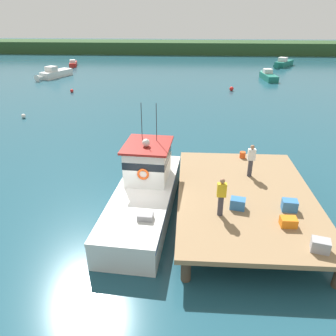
{
  "coord_description": "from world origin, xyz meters",
  "views": [
    {
      "loc": [
        2.11,
        -12.8,
        8.62
      ],
      "look_at": [
        1.2,
        1.98,
        1.4
      ],
      "focal_mm": 34.96,
      "sensor_mm": 36.0,
      "label": 1
    }
  ],
  "objects_px": {
    "moored_boat_off_the_point": "(73,64)",
    "moored_boat_far_left": "(54,74)",
    "deckhand_by_the_boat": "(221,196)",
    "deckhand_further_back": "(251,160)",
    "mooring_buoy_inshore": "(72,91)",
    "bait_bucket": "(243,155)",
    "mooring_buoy_spare_mooring": "(232,89)",
    "moored_boat_far_right": "(268,76)",
    "moored_boat_outer_mooring": "(283,63)",
    "crate_single_far": "(290,205)",
    "crate_single_by_cleat": "(320,245)",
    "crate_stack_mid_dock": "(288,222)",
    "mooring_buoy_outer": "(23,116)",
    "crate_stack_near_edge": "(238,204)",
    "main_fishing_boat": "(146,188)"
  },
  "relations": [
    {
      "from": "moored_boat_off_the_point",
      "to": "moored_boat_far_left",
      "type": "relative_size",
      "value": 0.7
    },
    {
      "from": "crate_single_by_cleat",
      "to": "moored_boat_off_the_point",
      "type": "xyz_separation_m",
      "value": [
        -23.94,
        46.47,
        -1.05
      ]
    },
    {
      "from": "crate_stack_near_edge",
      "to": "mooring_buoy_spare_mooring",
      "type": "relative_size",
      "value": 1.22
    },
    {
      "from": "deckhand_by_the_boat",
      "to": "deckhand_further_back",
      "type": "relative_size",
      "value": 1.0
    },
    {
      "from": "deckhand_by_the_boat",
      "to": "mooring_buoy_inshore",
      "type": "height_order",
      "value": "deckhand_by_the_boat"
    },
    {
      "from": "crate_single_far",
      "to": "mooring_buoy_outer",
      "type": "xyz_separation_m",
      "value": [
        -18.59,
        15.3,
        -1.24
      ]
    },
    {
      "from": "crate_single_far",
      "to": "moored_boat_off_the_point",
      "type": "xyz_separation_m",
      "value": [
        -23.57,
        44.0,
        -1.06
      ]
    },
    {
      "from": "deckhand_by_the_boat",
      "to": "moored_boat_far_left",
      "type": "distance_m",
      "value": 39.91
    },
    {
      "from": "bait_bucket",
      "to": "deckhand_further_back",
      "type": "relative_size",
      "value": 0.21
    },
    {
      "from": "main_fishing_boat",
      "to": "deckhand_by_the_boat",
      "type": "xyz_separation_m",
      "value": [
        3.26,
        -2.29,
        1.05
      ]
    },
    {
      "from": "mooring_buoy_outer",
      "to": "moored_boat_outer_mooring",
      "type": "bearing_deg",
      "value": 45.46
    },
    {
      "from": "crate_single_by_cleat",
      "to": "crate_stack_mid_dock",
      "type": "bearing_deg",
      "value": 116.71
    },
    {
      "from": "crate_single_far",
      "to": "crate_stack_mid_dock",
      "type": "relative_size",
      "value": 1.0
    },
    {
      "from": "moored_boat_far_left",
      "to": "mooring_buoy_spare_mooring",
      "type": "relative_size",
      "value": 12.53
    },
    {
      "from": "moored_boat_far_right",
      "to": "mooring_buoy_spare_mooring",
      "type": "relative_size",
      "value": 10.88
    },
    {
      "from": "main_fishing_boat",
      "to": "crate_stack_mid_dock",
      "type": "bearing_deg",
      "value": -26.45
    },
    {
      "from": "crate_stack_mid_dock",
      "to": "moored_boat_far_left",
      "type": "xyz_separation_m",
      "value": [
        -22.59,
        35.06,
        -0.84
      ]
    },
    {
      "from": "mooring_buoy_spare_mooring",
      "to": "moored_boat_far_right",
      "type": "bearing_deg",
      "value": 51.82
    },
    {
      "from": "crate_stack_near_edge",
      "to": "moored_boat_outer_mooring",
      "type": "xyz_separation_m",
      "value": [
        13.43,
        45.71,
        -0.9
      ]
    },
    {
      "from": "deckhand_by_the_boat",
      "to": "moored_boat_outer_mooring",
      "type": "height_order",
      "value": "deckhand_by_the_boat"
    },
    {
      "from": "crate_single_far",
      "to": "moored_boat_far_right",
      "type": "distance_m",
      "value": 35.0
    },
    {
      "from": "mooring_buoy_outer",
      "to": "deckhand_by_the_boat",
      "type": "bearing_deg",
      "value": -45.1
    },
    {
      "from": "bait_bucket",
      "to": "deckhand_by_the_boat",
      "type": "relative_size",
      "value": 0.21
    },
    {
      "from": "moored_boat_off_the_point",
      "to": "moored_boat_far_right",
      "type": "bearing_deg",
      "value": -17.74
    },
    {
      "from": "main_fishing_boat",
      "to": "moored_boat_off_the_point",
      "type": "distance_m",
      "value": 45.69
    },
    {
      "from": "crate_single_far",
      "to": "moored_boat_outer_mooring",
      "type": "xyz_separation_m",
      "value": [
        11.34,
        45.72,
        -0.91
      ]
    },
    {
      "from": "crate_single_far",
      "to": "crate_single_by_cleat",
      "type": "height_order",
      "value": "crate_single_far"
    },
    {
      "from": "crate_single_far",
      "to": "crate_single_by_cleat",
      "type": "bearing_deg",
      "value": -81.51
    },
    {
      "from": "bait_bucket",
      "to": "mooring_buoy_inshore",
      "type": "bearing_deg",
      "value": 129.39
    },
    {
      "from": "main_fishing_boat",
      "to": "mooring_buoy_outer",
      "type": "height_order",
      "value": "main_fishing_boat"
    },
    {
      "from": "crate_stack_near_edge",
      "to": "deckhand_further_back",
      "type": "height_order",
      "value": "deckhand_further_back"
    },
    {
      "from": "deckhand_by_the_boat",
      "to": "mooring_buoy_spare_mooring",
      "type": "height_order",
      "value": "deckhand_by_the_boat"
    },
    {
      "from": "main_fishing_boat",
      "to": "moored_boat_off_the_point",
      "type": "xyz_separation_m",
      "value": [
        -17.46,
        42.21,
        -0.64
      ]
    },
    {
      "from": "mooring_buoy_outer",
      "to": "main_fishing_boat",
      "type": "bearing_deg",
      "value": -47.28
    },
    {
      "from": "crate_stack_near_edge",
      "to": "bait_bucket",
      "type": "xyz_separation_m",
      "value": [
        0.94,
        5.18,
        -0.05
      ]
    },
    {
      "from": "main_fishing_boat",
      "to": "moored_boat_far_right",
      "type": "relative_size",
      "value": 1.85
    },
    {
      "from": "bait_bucket",
      "to": "mooring_buoy_spare_mooring",
      "type": "relative_size",
      "value": 0.69
    },
    {
      "from": "main_fishing_boat",
      "to": "moored_boat_off_the_point",
      "type": "height_order",
      "value": "main_fishing_boat"
    },
    {
      "from": "deckhand_further_back",
      "to": "mooring_buoy_outer",
      "type": "bearing_deg",
      "value": 144.88
    },
    {
      "from": "mooring_buoy_outer",
      "to": "moored_boat_far_left",
      "type": "bearing_deg",
      "value": 103.04
    },
    {
      "from": "moored_boat_far_right",
      "to": "moored_boat_outer_mooring",
      "type": "xyz_separation_m",
      "value": [
        4.86,
        11.35,
        0.06
      ]
    },
    {
      "from": "moored_boat_off_the_point",
      "to": "moored_boat_far_left",
      "type": "distance_m",
      "value": 10.05
    },
    {
      "from": "crate_stack_near_edge",
      "to": "crate_single_by_cleat",
      "type": "relative_size",
      "value": 1.0
    },
    {
      "from": "deckhand_further_back",
      "to": "mooring_buoy_inshore",
      "type": "distance_m",
      "value": 27.65
    },
    {
      "from": "crate_single_far",
      "to": "mooring_buoy_outer",
      "type": "distance_m",
      "value": 24.11
    },
    {
      "from": "crate_single_by_cleat",
      "to": "deckhand_by_the_boat",
      "type": "bearing_deg",
      "value": 148.5
    },
    {
      "from": "deckhand_by_the_boat",
      "to": "moored_boat_far_right",
      "type": "relative_size",
      "value": 0.3
    },
    {
      "from": "main_fishing_boat",
      "to": "bait_bucket",
      "type": "height_order",
      "value": "main_fishing_boat"
    },
    {
      "from": "crate_stack_mid_dock",
      "to": "mooring_buoy_outer",
      "type": "distance_m",
      "value": 24.57
    },
    {
      "from": "crate_stack_near_edge",
      "to": "mooring_buoy_inshore",
      "type": "distance_m",
      "value": 29.56
    }
  ]
}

